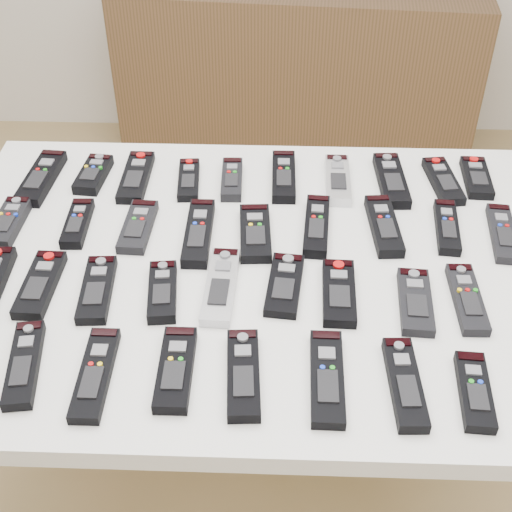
{
  "coord_description": "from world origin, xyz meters",
  "views": [
    {
      "loc": [
        -0.07,
        -0.96,
        1.68
      ],
      "look_at": [
        -0.11,
        0.09,
        0.8
      ],
      "focal_mm": 50.0,
      "sensor_mm": 36.0,
      "label": 1
    }
  ],
  "objects_px": {
    "remote_20": "(40,284)",
    "remote_10": "(9,222)",
    "table": "(256,286)",
    "remote_6": "(338,180)",
    "remote_15": "(316,226)",
    "remote_18": "(503,233)",
    "remote_31": "(95,374)",
    "remote_32": "(176,369)",
    "remote_5": "(284,177)",
    "remote_14": "(255,233)",
    "remote_23": "(221,286)",
    "remote_30": "(24,364)",
    "remote_36": "(475,391)",
    "remote_16": "(384,226)",
    "remote_7": "(391,180)",
    "remote_8": "(443,181)",
    "remote_1": "(93,174)",
    "sideboard": "(297,75)",
    "remote_4": "(232,179)",
    "remote_13": "(199,233)",
    "remote_34": "(327,378)",
    "remote_33": "(243,374)",
    "remote_0": "(41,178)",
    "remote_25": "(339,293)",
    "remote_11": "(78,223)",
    "remote_3": "(189,180)",
    "remote_27": "(467,299)",
    "remote_21": "(97,289)",
    "remote_35": "(405,384)",
    "remote_26": "(415,302)",
    "remote_17": "(447,227)",
    "remote_22": "(162,292)",
    "remote_9": "(477,178)",
    "remote_2": "(136,177)",
    "remote_24": "(285,285)"
  },
  "relations": [
    {
      "from": "table",
      "to": "remote_4",
      "type": "distance_m",
      "value": 0.29
    },
    {
      "from": "remote_25",
      "to": "remote_35",
      "type": "distance_m",
      "value": 0.23
    },
    {
      "from": "table",
      "to": "remote_13",
      "type": "distance_m",
      "value": 0.16
    },
    {
      "from": "remote_25",
      "to": "remote_30",
      "type": "bearing_deg",
      "value": -158.42
    },
    {
      "from": "remote_9",
      "to": "remote_13",
      "type": "bearing_deg",
      "value": -157.05
    },
    {
      "from": "remote_22",
      "to": "remote_0",
      "type": "bearing_deg",
      "value": 125.41
    },
    {
      "from": "remote_36",
      "to": "remote_5",
      "type": "bearing_deg",
      "value": 120.66
    },
    {
      "from": "remote_13",
      "to": "remote_32",
      "type": "height_order",
      "value": "remote_13"
    },
    {
      "from": "remote_18",
      "to": "remote_31",
      "type": "xyz_separation_m",
      "value": [
        -0.75,
        -0.4,
        0.0
      ]
    },
    {
      "from": "remote_5",
      "to": "remote_31",
      "type": "bearing_deg",
      "value": -117.9
    },
    {
      "from": "remote_5",
      "to": "remote_18",
      "type": "distance_m",
      "value": 0.48
    },
    {
      "from": "remote_3",
      "to": "remote_27",
      "type": "xyz_separation_m",
      "value": [
        0.55,
        -0.37,
        0.0
      ]
    },
    {
      "from": "remote_11",
      "to": "remote_27",
      "type": "height_order",
      "value": "remote_11"
    },
    {
      "from": "remote_33",
      "to": "remote_14",
      "type": "bearing_deg",
      "value": 85.5
    },
    {
      "from": "remote_34",
      "to": "remote_36",
      "type": "relative_size",
      "value": 1.27
    },
    {
      "from": "remote_18",
      "to": "remote_32",
      "type": "relative_size",
      "value": 1.04
    },
    {
      "from": "remote_6",
      "to": "remote_25",
      "type": "height_order",
      "value": "remote_6"
    },
    {
      "from": "remote_18",
      "to": "remote_25",
      "type": "height_order",
      "value": "remote_25"
    },
    {
      "from": "remote_18",
      "to": "remote_17",
      "type": "bearing_deg",
      "value": 177.7
    },
    {
      "from": "remote_26",
      "to": "remote_31",
      "type": "xyz_separation_m",
      "value": [
        -0.54,
        -0.19,
        0.0
      ]
    },
    {
      "from": "remote_0",
      "to": "remote_18",
      "type": "xyz_separation_m",
      "value": [
        0.99,
        -0.16,
        -0.0
      ]
    },
    {
      "from": "remote_9",
      "to": "remote_14",
      "type": "xyz_separation_m",
      "value": [
        -0.49,
        -0.22,
        0.0
      ]
    },
    {
      "from": "remote_0",
      "to": "remote_23",
      "type": "distance_m",
      "value": 0.55
    },
    {
      "from": "remote_2",
      "to": "remote_7",
      "type": "distance_m",
      "value": 0.57
    },
    {
      "from": "remote_21",
      "to": "remote_35",
      "type": "relative_size",
      "value": 0.93
    },
    {
      "from": "table",
      "to": "remote_10",
      "type": "xyz_separation_m",
      "value": [
        -0.51,
        0.1,
        0.07
      ]
    },
    {
      "from": "remote_36",
      "to": "remote_16",
      "type": "bearing_deg",
      "value": 106.85
    },
    {
      "from": "remote_16",
      "to": "remote_23",
      "type": "xyz_separation_m",
      "value": [
        -0.32,
        -0.19,
        -0.0
      ]
    },
    {
      "from": "remote_6",
      "to": "remote_16",
      "type": "relative_size",
      "value": 0.94
    },
    {
      "from": "remote_4",
      "to": "remote_26",
      "type": "height_order",
      "value": "remote_4"
    },
    {
      "from": "remote_24",
      "to": "remote_25",
      "type": "distance_m",
      "value": 0.1
    },
    {
      "from": "remote_1",
      "to": "sideboard",
      "type": "bearing_deg",
      "value": 76.4
    },
    {
      "from": "remote_26",
      "to": "remote_36",
      "type": "bearing_deg",
      "value": -68.54
    },
    {
      "from": "remote_34",
      "to": "remote_15",
      "type": "bearing_deg",
      "value": 91.64
    },
    {
      "from": "remote_20",
      "to": "remote_34",
      "type": "xyz_separation_m",
      "value": [
        0.52,
        -0.21,
        -0.0
      ]
    },
    {
      "from": "remote_6",
      "to": "remote_23",
      "type": "relative_size",
      "value": 0.88
    },
    {
      "from": "remote_8",
      "to": "remote_11",
      "type": "xyz_separation_m",
      "value": [
        -0.78,
        -0.18,
        0.0
      ]
    },
    {
      "from": "remote_16",
      "to": "remote_27",
      "type": "height_order",
      "value": "remote_16"
    },
    {
      "from": "remote_32",
      "to": "remote_5",
      "type": "bearing_deg",
      "value": 72.79
    },
    {
      "from": "remote_0",
      "to": "remote_34",
      "type": "xyz_separation_m",
      "value": [
        0.62,
        -0.56,
        -0.0
      ]
    },
    {
      "from": "remote_26",
      "to": "remote_31",
      "type": "distance_m",
      "value": 0.58
    },
    {
      "from": "remote_14",
      "to": "remote_23",
      "type": "bearing_deg",
      "value": -113.53
    },
    {
      "from": "remote_20",
      "to": "remote_10",
      "type": "bearing_deg",
      "value": 123.46
    },
    {
      "from": "table",
      "to": "remote_16",
      "type": "height_order",
      "value": "remote_16"
    },
    {
      "from": "remote_6",
      "to": "remote_15",
      "type": "height_order",
      "value": "same"
    },
    {
      "from": "remote_6",
      "to": "remote_11",
      "type": "distance_m",
      "value": 0.57
    },
    {
      "from": "table",
      "to": "remote_30",
      "type": "distance_m",
      "value": 0.47
    },
    {
      "from": "remote_0",
      "to": "table",
      "type": "bearing_deg",
      "value": -24.18
    },
    {
      "from": "remote_7",
      "to": "remote_8",
      "type": "relative_size",
      "value": 1.14
    },
    {
      "from": "remote_15",
      "to": "remote_33",
      "type": "bearing_deg",
      "value": -104.05
    }
  ]
}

